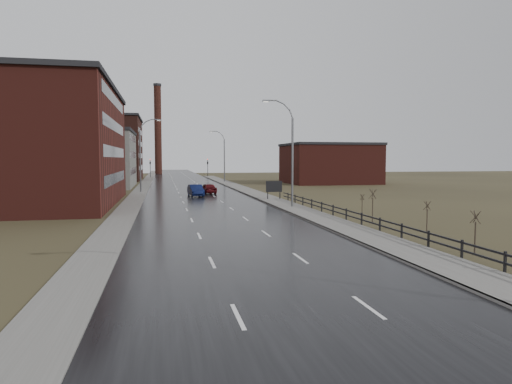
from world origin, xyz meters
name	(u,v)px	position (x,y,z in m)	size (l,w,h in m)	color
ground	(353,366)	(0.00, 0.00, 0.00)	(320.00, 320.00, 0.00)	#2D2819
road	(194,193)	(0.00, 60.00, 0.03)	(14.00, 300.00, 0.06)	black
sidewalk_right	(293,208)	(8.60, 35.00, 0.09)	(3.20, 180.00, 0.18)	#595651
curb_right	(279,209)	(7.08, 35.00, 0.09)	(0.16, 180.00, 0.18)	slate
sidewalk_left	(139,193)	(-8.20, 60.00, 0.06)	(2.40, 260.00, 0.12)	#595651
warehouse_near	(13,145)	(-20.99, 45.00, 6.76)	(22.44, 28.56, 13.50)	#471914
warehouse_mid	(88,159)	(-17.99, 78.00, 5.26)	(16.32, 20.40, 10.50)	slate
warehouse_far	(86,148)	(-22.99, 108.00, 7.76)	(26.52, 24.48, 15.50)	#331611
building_right	(329,163)	(30.30, 82.00, 4.26)	(18.36, 16.32, 8.50)	#471914
smokestack	(158,129)	(-6.00, 150.00, 15.50)	(2.70, 2.70, 30.70)	#331611
streetlight_right_mid	(290,153)	(8.50, 36.00, 5.84)	(3.36, 0.28, 11.35)	slate
streetlight_left	(142,155)	(-7.70, 62.00, 5.84)	(3.36, 0.28, 11.35)	slate
streetlight_right_far	(223,156)	(8.50, 90.00, 5.84)	(3.36, 0.28, 11.35)	slate
guardrail	(385,224)	(10.30, 18.31, 0.71)	(0.10, 53.05, 1.10)	black
shrub_c	(475,231)	(12.13, 11.42, 1.27)	(0.57, 0.60, 2.39)	#382D23
shrub_d	(427,216)	(13.83, 18.78, 1.18)	(0.53, 0.55, 2.22)	#382D23
shrub_e	(373,205)	(12.20, 24.07, 1.47)	(0.65, 0.68, 2.76)	#382D23
shrub_f	(362,203)	(14.09, 30.15, 0.97)	(0.44, 0.46, 1.83)	#382D23
billboard	(274,187)	(9.10, 45.32, 1.66)	(2.09, 0.17, 2.44)	black
traffic_light_left	(150,161)	(-8.00, 120.00, 4.60)	(0.58, 2.73, 5.30)	black
traffic_light_right	(208,161)	(8.00, 120.00, 4.60)	(0.58, 2.73, 5.30)	black
car_near	(196,191)	(-0.20, 52.83, 0.81)	(1.71, 4.89, 1.61)	#0C133C
car_far	(208,189)	(1.93, 57.03, 0.79)	(1.87, 4.64, 1.58)	#4A0C10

